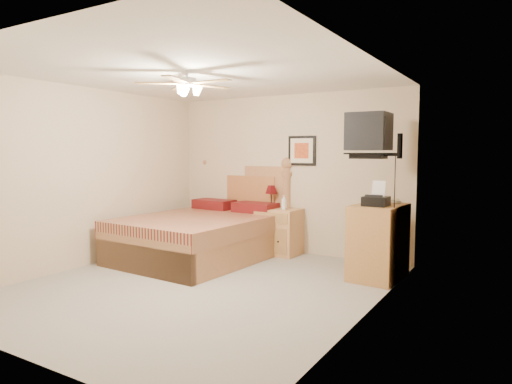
# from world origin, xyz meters

# --- Properties ---
(floor) EXTENTS (4.50, 4.50, 0.00)m
(floor) POSITION_xyz_m (0.00, 0.00, 0.00)
(floor) COLOR gray
(floor) RESTS_ON ground
(ceiling) EXTENTS (4.00, 4.50, 0.04)m
(ceiling) POSITION_xyz_m (0.00, 0.00, 2.50)
(ceiling) COLOR white
(ceiling) RESTS_ON ground
(wall_back) EXTENTS (4.00, 0.04, 2.50)m
(wall_back) POSITION_xyz_m (0.00, 2.25, 1.25)
(wall_back) COLOR #CBB495
(wall_back) RESTS_ON ground
(wall_front) EXTENTS (4.00, 0.04, 2.50)m
(wall_front) POSITION_xyz_m (0.00, -2.25, 1.25)
(wall_front) COLOR #CBB495
(wall_front) RESTS_ON ground
(wall_left) EXTENTS (0.04, 4.50, 2.50)m
(wall_left) POSITION_xyz_m (-2.00, 0.00, 1.25)
(wall_left) COLOR #CBB495
(wall_left) RESTS_ON ground
(wall_right) EXTENTS (0.04, 4.50, 2.50)m
(wall_right) POSITION_xyz_m (2.00, 0.00, 1.25)
(wall_right) COLOR #CBB495
(wall_right) RESTS_ON ground
(bed) EXTENTS (1.91, 2.44, 1.52)m
(bed) POSITION_xyz_m (-0.88, 1.12, 0.76)
(bed) COLOR #9F6A41
(bed) RESTS_ON ground
(nightstand) EXTENTS (0.67, 0.51, 0.72)m
(nightstand) POSITION_xyz_m (-0.02, 2.00, 0.36)
(nightstand) COLOR #BF7A4F
(nightstand) RESTS_ON ground
(table_lamp) EXTENTS (0.25, 0.25, 0.35)m
(table_lamp) POSITION_xyz_m (-0.20, 2.09, 0.89)
(table_lamp) COLOR #53080C
(table_lamp) RESTS_ON nightstand
(lotion_bottle) EXTENTS (0.09, 0.09, 0.23)m
(lotion_bottle) POSITION_xyz_m (0.10, 1.97, 0.83)
(lotion_bottle) COLOR white
(lotion_bottle) RESTS_ON nightstand
(framed_picture) EXTENTS (0.46, 0.04, 0.46)m
(framed_picture) POSITION_xyz_m (0.27, 2.23, 1.62)
(framed_picture) COLOR black
(framed_picture) RESTS_ON wall_back
(dresser) EXTENTS (0.61, 0.84, 0.94)m
(dresser) POSITION_xyz_m (1.73, 1.41, 0.47)
(dresser) COLOR #A26234
(dresser) RESTS_ON ground
(fax_machine) EXTENTS (0.30, 0.31, 0.31)m
(fax_machine) POSITION_xyz_m (1.73, 1.26, 1.09)
(fax_machine) COLOR black
(fax_machine) RESTS_ON dresser
(magazine_lower) EXTENTS (0.32, 0.36, 0.03)m
(magazine_lower) POSITION_xyz_m (1.69, 1.71, 0.96)
(magazine_lower) COLOR #BEB499
(magazine_lower) RESTS_ON dresser
(magazine_upper) EXTENTS (0.24, 0.28, 0.02)m
(magazine_upper) POSITION_xyz_m (1.73, 1.73, 0.98)
(magazine_upper) COLOR tan
(magazine_upper) RESTS_ON magazine_lower
(wall_tv) EXTENTS (0.56, 0.46, 0.58)m
(wall_tv) POSITION_xyz_m (1.75, 1.34, 1.81)
(wall_tv) COLOR black
(wall_tv) RESTS_ON wall_right
(ceiling_fan) EXTENTS (1.14, 1.14, 0.28)m
(ceiling_fan) POSITION_xyz_m (0.00, -0.20, 2.36)
(ceiling_fan) COLOR silver
(ceiling_fan) RESTS_ON ceiling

